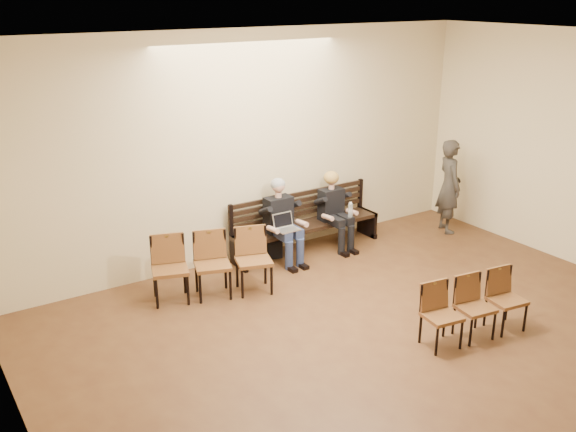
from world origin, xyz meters
The scene contains 11 objects.
ground centered at (0.00, 0.00, 0.00)m, with size 10.00×10.00×0.00m, color brown.
room_walls centered at (0.00, 0.79, 2.54)m, with size 8.02×10.01×3.51m.
bench centered at (0.83, 4.65, 0.23)m, with size 2.60×0.90×0.45m, color black.
seated_man centered at (0.28, 4.53, 0.63)m, with size 0.53×0.73×1.27m, color black, non-canonical shape.
seated_woman centered at (1.29, 4.53, 0.57)m, with size 0.49×0.68×1.14m, color black, non-canonical shape.
laptop centered at (0.23, 4.29, 0.57)m, with size 0.34×0.27×0.25m, color silver.
water_bottle centered at (1.42, 4.28, 0.58)m, with size 0.08×0.08×0.25m, color silver.
bag centered at (0.16, 4.75, 0.14)m, with size 0.39×0.27×0.29m, color black.
passerby centered at (3.39, 4.05, 0.94)m, with size 0.69×0.45×1.88m, color #332F2A.
chair_row_front centered at (-1.18, 4.00, 0.45)m, with size 1.63×0.49×0.91m, color brown.
chair_row_back centered at (0.96, 1.27, 0.39)m, with size 1.39×0.42×0.77m, color brown.
Camera 1 is at (-4.69, -3.28, 4.01)m, focal length 40.00 mm.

